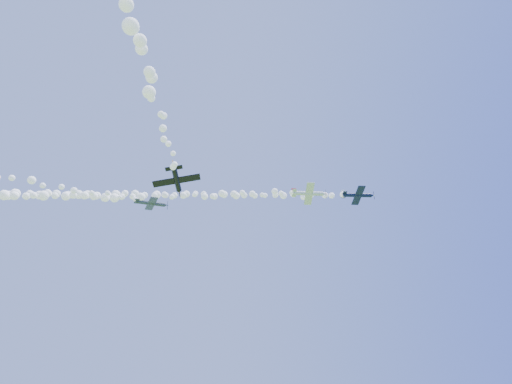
{
  "coord_description": "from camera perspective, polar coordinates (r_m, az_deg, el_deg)",
  "views": [
    {
      "loc": [
        -8.68,
        -75.87,
        2.0
      ],
      "look_at": [
        2.23,
        -5.02,
        45.94
      ],
      "focal_mm": 30.0,
      "sensor_mm": 36.0,
      "label": 1
    }
  ],
  "objects": [
    {
      "name": "smoke_trail_white",
      "position": [
        94.11,
        -18.42,
        -0.49
      ],
      "size": [
        76.15,
        14.92,
        3.11
      ],
      "primitive_type": null,
      "color": "white"
    },
    {
      "name": "plane_grey",
      "position": [
        92.34,
        -13.8,
        -1.46
      ],
      "size": [
        7.27,
        7.65,
        1.97
      ],
      "rotation": [
        0.14,
        -0.07,
        0.23
      ],
      "color": "#363E4F"
    },
    {
      "name": "smoke_trail_navy",
      "position": [
        100.35,
        -12.57,
        -0.39
      ],
      "size": [
        85.28,
        14.77,
        3.02
      ],
      "primitive_type": null,
      "color": "white"
    },
    {
      "name": "plane_navy",
      "position": [
        101.18,
        13.45,
        -0.41
      ],
      "size": [
        7.76,
        8.24,
        2.47
      ],
      "rotation": [
        -0.02,
        0.02,
        -0.14
      ],
      "color": "#0C1438"
    },
    {
      "name": "plane_white",
      "position": [
        89.71,
        7.08,
        -0.19
      ],
      "size": [
        7.41,
        7.86,
        2.51
      ],
      "rotation": [
        -0.09,
        0.04,
        -0.16
      ],
      "color": "white"
    },
    {
      "name": "plane_black",
      "position": [
        66.75,
        -10.55,
        1.61
      ],
      "size": [
        7.26,
        6.94,
        2.45
      ],
      "rotation": [
        -0.22,
        0.06,
        1.43
      ],
      "color": "black"
    }
  ]
}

